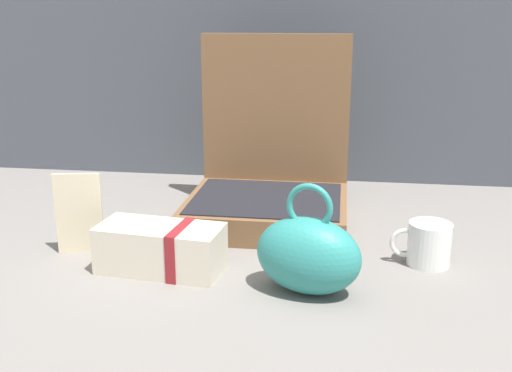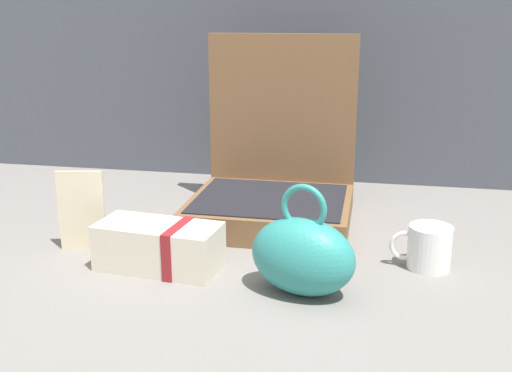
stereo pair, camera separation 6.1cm
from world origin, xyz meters
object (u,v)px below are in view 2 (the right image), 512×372
object	(u,v)px
teal_pouch_handbag	(303,255)
cream_toiletry_bag	(161,246)
coffee_mug	(428,247)
open_suitcase	(273,180)
info_card_left	(81,211)

from	to	relation	value
teal_pouch_handbag	cream_toiletry_bag	world-z (taller)	teal_pouch_handbag
teal_pouch_handbag	coffee_mug	distance (m)	0.28
cream_toiletry_bag	teal_pouch_handbag	bearing A→B (deg)	-10.74
open_suitcase	info_card_left	distance (m)	0.46
info_card_left	teal_pouch_handbag	bearing A→B (deg)	-24.98
open_suitcase	cream_toiletry_bag	xyz separation A→B (m)	(-0.16, -0.35, -0.05)
open_suitcase	coffee_mug	size ratio (longest dim) A/B	3.63
open_suitcase	info_card_left	xyz separation A→B (m)	(-0.36, -0.28, -0.01)
open_suitcase	coffee_mug	xyz separation A→B (m)	(0.35, -0.24, -0.05)
open_suitcase	teal_pouch_handbag	xyz separation A→B (m)	(0.12, -0.40, -0.02)
cream_toiletry_bag	coffee_mug	size ratio (longest dim) A/B	2.09
cream_toiletry_bag	info_card_left	world-z (taller)	info_card_left
cream_toiletry_bag	coffee_mug	xyz separation A→B (m)	(0.51, 0.10, -0.00)
open_suitcase	coffee_mug	world-z (taller)	open_suitcase
coffee_mug	teal_pouch_handbag	bearing A→B (deg)	-145.52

